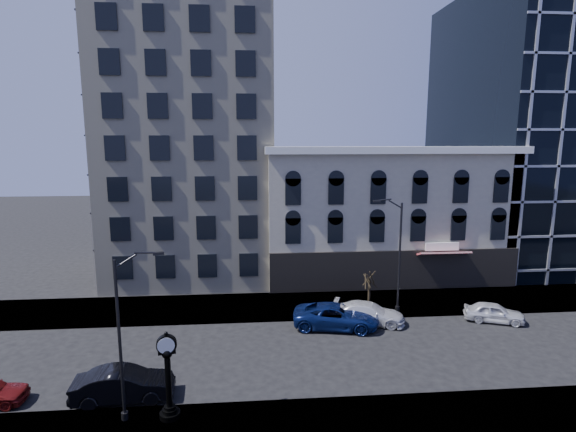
{
  "coord_description": "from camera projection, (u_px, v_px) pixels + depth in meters",
  "views": [
    {
      "loc": [
        -0.5,
        -25.78,
        13.26
      ],
      "look_at": [
        2.0,
        4.0,
        8.0
      ],
      "focal_mm": 28.0,
      "sensor_mm": 36.0,
      "label": 1
    }
  ],
  "objects": [
    {
      "name": "cream_tower",
      "position": [
        189.0,
        72.0,
        42.32
      ],
      "size": [
        15.9,
        15.4,
        42.5
      ],
      "color": "beige",
      "rests_on": "ground"
    },
    {
      "name": "ground",
      "position": [
        261.0,
        355.0,
        27.64
      ],
      "size": [
        160.0,
        160.0,
        0.0
      ],
      "primitive_type": "plane",
      "color": "black",
      "rests_on": "ground"
    },
    {
      "name": "street_lamp_far",
      "position": [
        392.0,
        226.0,
        33.16
      ],
      "size": [
        2.3,
        0.35,
        8.87
      ],
      "rotation": [
        0.0,
        0.0,
        3.16
      ],
      "color": "black",
      "rests_on": "sidewalk_far"
    },
    {
      "name": "car_far_a",
      "position": [
        336.0,
        316.0,
        31.57
      ],
      "size": [
        6.42,
        3.92,
        1.66
      ],
      "primitive_type": "imported",
      "rotation": [
        0.0,
        0.0,
        1.37
      ],
      "color": "#0C194C",
      "rests_on": "ground"
    },
    {
      "name": "street_clock",
      "position": [
        168.0,
        379.0,
        21.03
      ],
      "size": [
        0.98,
        0.98,
        4.32
      ],
      "rotation": [
        0.0,
        0.0,
        0.16
      ],
      "color": "black",
      "rests_on": "sidewalk_near"
    },
    {
      "name": "bare_tree_far",
      "position": [
        370.0,
        274.0,
        35.28
      ],
      "size": [
        1.94,
        1.94,
        3.32
      ],
      "color": "#2F2617",
      "rests_on": "sidewalk_far"
    },
    {
      "name": "car_near_b",
      "position": [
        124.0,
        385.0,
        22.85
      ],
      "size": [
        5.15,
        2.17,
        1.66
      ],
      "primitive_type": "imported",
      "rotation": [
        0.0,
        0.0,
        1.65
      ],
      "color": "black",
      "rests_on": "ground"
    },
    {
      "name": "car_far_b",
      "position": [
        369.0,
        313.0,
        32.36
      ],
      "size": [
        5.53,
        3.62,
        1.49
      ],
      "primitive_type": "imported",
      "rotation": [
        0.0,
        0.0,
        1.24
      ],
      "color": "silver",
      "rests_on": "ground"
    },
    {
      "name": "glass_office",
      "position": [
        552.0,
        130.0,
        48.36
      ],
      "size": [
        20.0,
        20.15,
        28.0
      ],
      "color": "black",
      "rests_on": "ground"
    },
    {
      "name": "sidewalk_far",
      "position": [
        259.0,
        306.0,
        35.48
      ],
      "size": [
        160.0,
        6.0,
        0.12
      ],
      "primitive_type": "cube",
      "color": "gray",
      "rests_on": "ground"
    },
    {
      "name": "victorian_row",
      "position": [
        381.0,
        214.0,
        43.19
      ],
      "size": [
        22.6,
        11.19,
        12.5
      ],
      "color": "#BFB69D",
      "rests_on": "ground"
    },
    {
      "name": "car_far_c",
      "position": [
        494.0,
        312.0,
        32.61
      ],
      "size": [
        4.43,
        2.96,
        1.4
      ],
      "primitive_type": "imported",
      "rotation": [
        0.0,
        0.0,
        1.22
      ],
      "color": "silver",
      "rests_on": "ground"
    },
    {
      "name": "street_lamp_near",
      "position": [
        131.0,
        292.0,
        20.3
      ],
      "size": [
        2.1,
        0.72,
        8.24
      ],
      "rotation": [
        0.0,
        0.0,
        0.24
      ],
      "color": "black",
      "rests_on": "sidewalk_near"
    }
  ]
}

